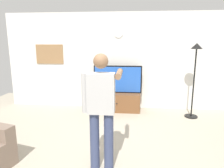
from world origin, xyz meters
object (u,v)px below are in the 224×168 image
television (118,79)px  person_standing_nearer_lamp (101,106)px  framed_picture (50,54)px  floor_lamp (195,65)px  tv_stand (117,102)px  wall_clock (118,33)px

television → person_standing_nearer_lamp: 2.72m
television → framed_picture: (-2.00, 0.25, 0.66)m
person_standing_nearer_lamp → floor_lamp: bearing=49.6°
television → floor_lamp: size_ratio=0.71×
framed_picture → tv_stand: bearing=-8.4°
framed_picture → person_standing_nearer_lamp: framed_picture is taller
framed_picture → floor_lamp: bearing=-9.2°
tv_stand → floor_lamp: floor_lamp is taller
wall_clock → person_standing_nearer_lamp: size_ratio=0.14×
floor_lamp → person_standing_nearer_lamp: 3.08m
wall_clock → framed_picture: (-2.00, 0.00, -0.58)m
framed_picture → floor_lamp: (3.92, -0.63, -0.21)m
wall_clock → television: bearing=-90.0°
wall_clock → framed_picture: wall_clock is taller
television → wall_clock: wall_clock is taller
floor_lamp → person_standing_nearer_lamp: bearing=-130.4°
tv_stand → wall_clock: size_ratio=5.09×
floor_lamp → tv_stand: bearing=170.1°
person_standing_nearer_lamp → framed_picture: bearing=123.2°
tv_stand → framed_picture: bearing=171.6°
tv_stand → wall_clock: (-0.00, 0.29, 1.87)m
tv_stand → floor_lamp: bearing=-9.9°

